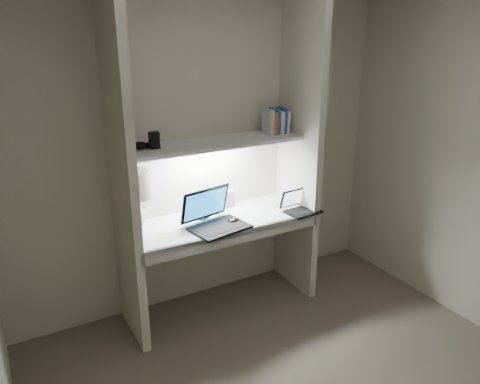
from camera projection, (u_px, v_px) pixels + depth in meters
back_wall at (204, 151)px, 3.69m from camera, size 3.20×0.01×2.50m
alcove_panel_left at (122, 174)px, 3.13m from camera, size 0.06×0.55×2.50m
alcove_panel_right at (299, 148)px, 3.80m from camera, size 0.06×0.55×2.50m
desk at (220, 221)px, 3.63m from camera, size 1.40×0.55×0.04m
desk_apron at (236, 237)px, 3.43m from camera, size 1.46×0.03×0.10m
shelf at (213, 144)px, 3.51m from camera, size 1.40×0.36×0.03m
strip_light at (213, 146)px, 3.52m from camera, size 0.60×0.04×0.02m
table_lamp at (133, 191)px, 3.33m from camera, size 0.31×0.31×0.45m
laptop_main at (214, 219)px, 3.48m from camera, size 0.47×0.43×0.28m
laptop_netbook at (300, 206)px, 3.76m from camera, size 0.29×0.26×0.17m
speaker at (228, 198)px, 3.86m from camera, size 0.11×0.08×0.14m
mouse at (234, 221)px, 3.55m from camera, size 0.11×0.07×0.04m
cable_coil at (204, 216)px, 3.67m from camera, size 0.12×0.12×0.01m
sticky_note at (162, 236)px, 3.33m from camera, size 0.08×0.08×0.00m
book_row at (276, 122)px, 3.74m from camera, size 0.19×0.13×0.20m
shelf_box at (154, 140)px, 3.28m from camera, size 0.07×0.05×0.12m
shelf_gadget at (139, 145)px, 3.28m from camera, size 0.14×0.11×0.05m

